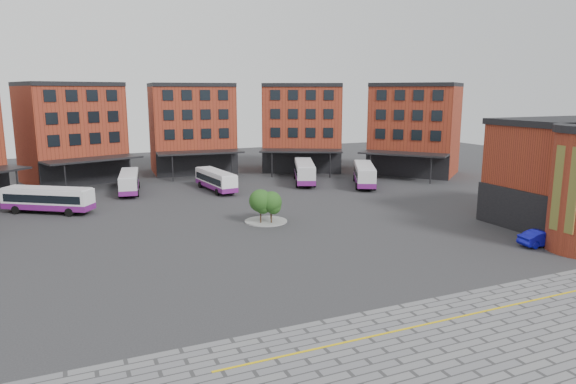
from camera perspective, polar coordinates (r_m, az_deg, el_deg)
name	(u,v)px	position (r m, az deg, el deg)	size (l,w,h in m)	color
ground	(297,258)	(41.90, 1.01, -7.35)	(160.00, 160.00, 0.00)	#28282B
yellow_line	(429,323)	(31.82, 15.44, -13.90)	(26.00, 0.15, 0.02)	gold
main_building	(153,135)	(75.50, -14.74, 6.16)	(94.14, 42.48, 14.60)	maroon
tree_island	(267,204)	(52.26, -2.36, -1.31)	(4.40, 4.40, 3.58)	gray
bus_b	(48,199)	(62.62, -25.14, -0.74)	(9.72, 7.66, 2.86)	white
bus_c	(129,182)	(71.27, -17.24, 1.11)	(3.77, 10.09, 2.77)	silver
bus_d	(216,180)	(70.10, -8.04, 1.34)	(3.27, 9.96, 2.75)	white
bus_e	(304,171)	(75.46, 1.84, 2.30)	(6.65, 11.31, 3.15)	silver
bus_f	(364,174)	(74.00, 8.48, 1.97)	(7.33, 10.73, 3.05)	silver
blue_car	(542,238)	(50.10, 26.43, -4.61)	(1.47, 4.22, 1.39)	#0C0EA4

